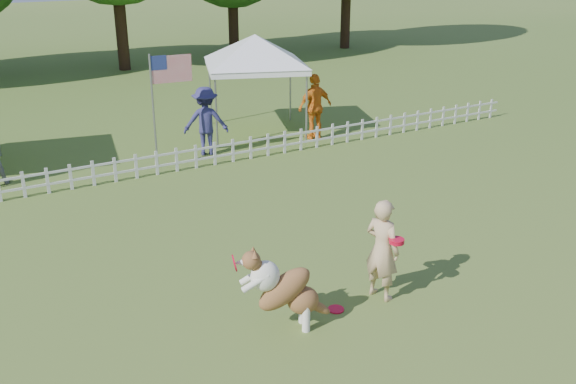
# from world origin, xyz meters

# --- Properties ---
(ground) EXTENTS (120.00, 120.00, 0.00)m
(ground) POSITION_xyz_m (0.00, 0.00, 0.00)
(ground) COLOR #34581C
(ground) RESTS_ON ground
(picket_fence) EXTENTS (22.00, 0.08, 0.60)m
(picket_fence) POSITION_xyz_m (0.00, 7.00, 0.30)
(picket_fence) COLOR silver
(picket_fence) RESTS_ON ground
(handler) EXTENTS (0.55, 0.68, 1.63)m
(handler) POSITION_xyz_m (0.94, -0.19, 0.82)
(handler) COLOR tan
(handler) RESTS_ON ground
(dog) EXTENTS (1.32, 0.79, 1.30)m
(dog) POSITION_xyz_m (-0.79, -0.26, 0.65)
(dog) COLOR brown
(dog) RESTS_ON ground
(frisbee_on_turf) EXTENTS (0.31, 0.31, 0.02)m
(frisbee_on_turf) POSITION_xyz_m (0.12, -0.20, 0.01)
(frisbee_on_turf) COLOR red
(frisbee_on_turf) RESTS_ON ground
(canopy_tent_right) EXTENTS (3.42, 3.42, 2.77)m
(canopy_tent_right) POSITION_xyz_m (3.50, 9.14, 1.39)
(canopy_tent_right) COLOR white
(canopy_tent_right) RESTS_ON ground
(flag_pole) EXTENTS (1.08, 0.18, 2.79)m
(flag_pole) POSITION_xyz_m (-0.06, 7.54, 1.39)
(flag_pole) COLOR gray
(flag_pole) RESTS_ON ground
(spectator_b) EXTENTS (1.32, 1.05, 1.79)m
(spectator_b) POSITION_xyz_m (1.43, 7.93, 0.89)
(spectator_b) COLOR navy
(spectator_b) RESTS_ON ground
(spectator_c) EXTENTS (1.11, 0.52, 1.84)m
(spectator_c) POSITION_xyz_m (4.66, 7.79, 0.92)
(spectator_c) COLOR orange
(spectator_c) RESTS_ON ground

